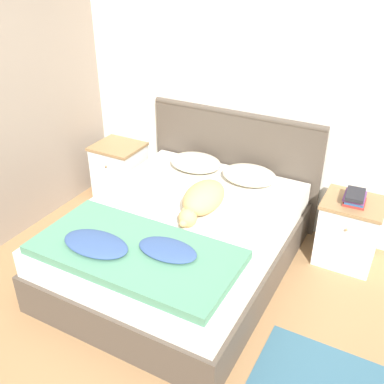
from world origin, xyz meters
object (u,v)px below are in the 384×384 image
nightstand_right (349,231)px  pillow_left (196,162)px  nightstand_left (120,171)px  dog (203,199)px  pillow_right (249,175)px  book_stack (355,198)px  bed (180,242)px

nightstand_right → pillow_left: (-1.46, -0.01, 0.31)m
nightstand_left → dog: dog is taller
nightstand_right → pillow_right: bearing=-179.4°
nightstand_left → pillow_left: 0.97m
dog → pillow_right: bearing=78.0°
nightstand_right → book_stack: book_stack is taller
pillow_left → nightstand_right: bearing=0.4°
book_stack → bed: bearing=-147.3°
nightstand_right → book_stack: size_ratio=2.44×
nightstand_left → pillow_left: (0.92, -0.01, 0.31)m
pillow_left → bed: bearing=-70.7°
nightstand_right → pillow_left: pillow_left is taller
book_stack → dog: bearing=-149.2°
pillow_left → nightstand_left: bearing=179.4°
nightstand_right → bed: bearing=-146.6°
pillow_left → book_stack: 1.46m
dog → nightstand_right: bearing=31.7°
bed → nightstand_right: bearing=33.4°
bed → pillow_left: pillow_left is taller
nightstand_right → pillow_left: 1.49m
pillow_left → dog: (0.41, -0.64, 0.04)m
nightstand_left → pillow_left: pillow_left is taller
nightstand_left → nightstand_right: size_ratio=1.00×
dog → book_stack: (1.05, 0.63, -0.02)m
dog → nightstand_left: bearing=153.8°
dog → book_stack: dog is taller
nightstand_right → book_stack: (-0.00, -0.02, 0.34)m
pillow_right → dog: dog is taller
nightstand_left → book_stack: (2.38, -0.02, 0.34)m
nightstand_left → nightstand_right: 2.38m
nightstand_left → pillow_right: (1.46, -0.01, 0.31)m
bed → nightstand_right: nightstand_right is taller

